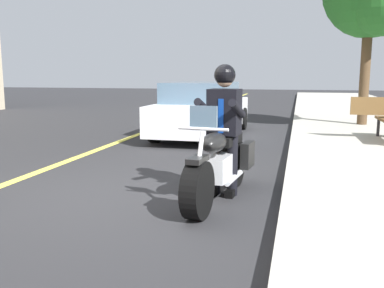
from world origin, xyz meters
name	(u,v)px	position (x,y,z in m)	size (l,w,h in m)	color
ground_plane	(128,196)	(0.00, 0.00, 0.00)	(80.00, 80.00, 0.00)	#28282B
motorcycle_main	(220,165)	(-0.21, 1.19, 0.45)	(2.22, 0.74, 1.26)	black
rider_main	(224,118)	(-0.40, 1.21, 1.04)	(0.66, 0.60, 1.74)	black
car_silver	(203,109)	(-5.80, -0.29, 0.69)	(4.60, 1.92, 1.40)	white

